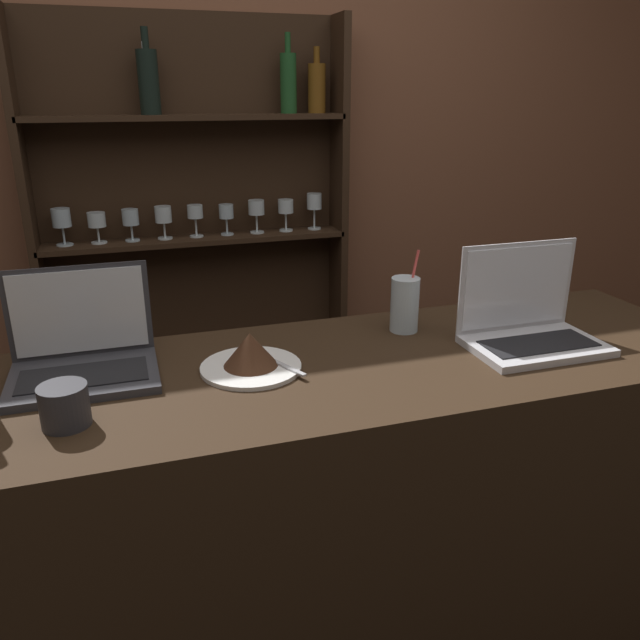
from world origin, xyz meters
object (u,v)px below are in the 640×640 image
object	(u,v)px
cake_plate	(251,355)
laptop_far	(528,322)
water_glass	(405,304)
coffee_cup	(64,406)
laptop_near	(83,353)

from	to	relation	value
cake_plate	laptop_far	bearing A→B (deg)	-4.74
water_glass	coffee_cup	size ratio (longest dim) A/B	2.37
water_glass	coffee_cup	distance (m)	0.85
laptop_near	coffee_cup	world-z (taller)	laptop_near
laptop_near	water_glass	bearing A→B (deg)	2.39
laptop_far	cake_plate	bearing A→B (deg)	175.26
laptop_far	cake_plate	distance (m)	0.68
laptop_far	water_glass	world-z (taller)	laptop_far
cake_plate	coffee_cup	distance (m)	0.41
laptop_far	water_glass	bearing A→B (deg)	144.75
cake_plate	laptop_near	bearing A→B (deg)	166.21
cake_plate	coffee_cup	bearing A→B (deg)	-159.74
laptop_near	coffee_cup	size ratio (longest dim) A/B	3.43
cake_plate	water_glass	bearing A→B (deg)	15.55
laptop_near	cake_plate	distance (m)	0.37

